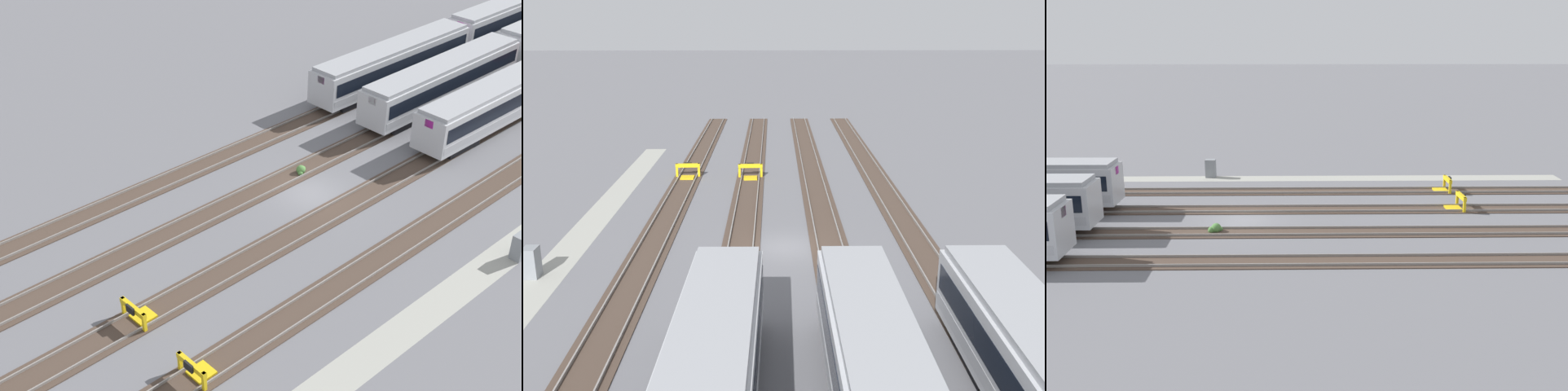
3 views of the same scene
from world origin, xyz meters
TOP-DOWN VIEW (x-y plane):
  - ground_plane at (0.00, 0.00)m, footprint 400.00×400.00m
  - service_walkway at (0.00, -12.40)m, footprint 54.00×2.00m
  - rail_track_nearest at (0.00, -7.75)m, footprint 90.00×2.24m
  - rail_track_near_inner at (0.00, -2.58)m, footprint 90.00×2.24m
  - rail_track_middle at (0.00, 2.58)m, footprint 90.00×2.24m
  - rail_track_far_inner at (0.00, 7.75)m, footprint 90.00×2.24m
  - subway_car_front_row_leftmost at (18.00, 2.59)m, footprint 18.00×2.86m
  - subway_car_front_row_left_inner at (18.00, -2.64)m, footprint 18.03×3.06m
  - subway_car_front_row_centre at (36.84, 7.74)m, footprint 18.02×2.99m
  - subway_car_front_row_rightmost at (18.00, 7.72)m, footprint 18.02×2.93m
  - bumper_stop_nearest_track at (-15.75, -7.74)m, footprint 1.36×2.00m
  - bumper_stop_near_inner_track at (-15.51, -2.57)m, footprint 1.37×2.01m
  - electrical_cabinet at (3.89, -13.05)m, footprint 0.90×0.73m
  - weed_clump at (1.48, 2.36)m, footprint 0.92×0.70m

SIDE VIEW (x-z plane):
  - ground_plane at x=0.00m, z-range 0.00..0.00m
  - service_walkway at x=0.00m, z-range 0.00..0.01m
  - rail_track_nearest at x=0.00m, z-range -0.06..0.15m
  - rail_track_near_inner at x=0.00m, z-range -0.06..0.15m
  - rail_track_middle at x=0.00m, z-range -0.06..0.15m
  - rail_track_far_inner at x=0.00m, z-range -0.06..0.15m
  - weed_clump at x=1.48m, z-range -0.08..0.56m
  - bumper_stop_nearest_track at x=-15.75m, z-range -0.10..1.12m
  - bumper_stop_near_inner_track at x=-15.51m, z-range -0.10..1.12m
  - electrical_cabinet at x=3.89m, z-range 0.00..1.60m
  - subway_car_front_row_leftmost at x=18.00m, z-range 0.19..3.89m
  - subway_car_front_row_left_inner at x=18.00m, z-range 0.19..3.89m
  - subway_car_front_row_centre at x=36.84m, z-range 0.19..3.89m
  - subway_car_front_row_rightmost at x=18.00m, z-range 0.19..3.89m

